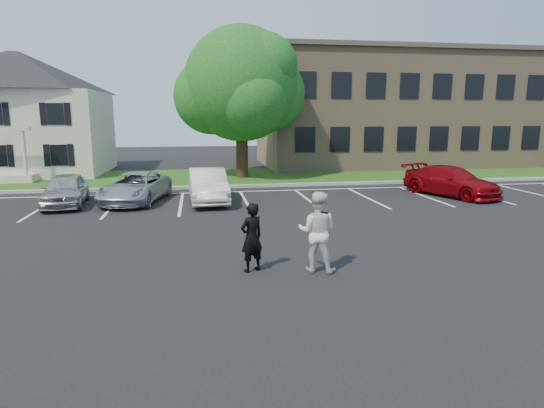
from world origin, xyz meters
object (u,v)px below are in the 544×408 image
at_px(car_silver_minivan, 135,188).
at_px(car_white_sedan, 208,185).
at_px(man_white_shirt, 317,232).
at_px(car_silver_west, 65,190).
at_px(house, 20,114).
at_px(tree, 242,87).
at_px(man_black_suit, 252,237).
at_px(office_building, 407,110).
at_px(car_red_compact, 451,181).

xyz_separation_m(car_silver_minivan, car_white_sedan, (3.12, -0.46, 0.08)).
distance_m(man_white_shirt, car_silver_west, 12.73).
xyz_separation_m(house, car_silver_minivan, (8.25, -11.25, -3.19)).
height_order(tree, man_black_suit, tree).
height_order(office_building, man_white_shirt, office_building).
relative_size(man_black_suit, car_white_sedan, 0.39).
height_order(man_black_suit, car_silver_west, man_black_suit).
xyz_separation_m(car_white_sedan, car_red_compact, (11.32, -0.29, -0.04)).
bearing_deg(man_white_shirt, car_white_sedan, -53.25).
relative_size(office_building, tree, 2.55).
height_order(office_building, car_silver_west, office_building).
height_order(office_building, car_red_compact, office_building).
bearing_deg(car_silver_west, car_white_sedan, -7.08).
relative_size(tree, man_black_suit, 5.20).
distance_m(house, car_silver_minivan, 14.31).
height_order(house, tree, tree).
bearing_deg(car_silver_west, house, 109.72).
bearing_deg(car_silver_minivan, man_white_shirt, -48.10).
relative_size(man_white_shirt, car_silver_west, 0.50).
height_order(house, man_white_shirt, house).
distance_m(office_building, car_white_sedan, 21.09).
bearing_deg(office_building, car_white_sedan, -138.70).
distance_m(car_silver_west, car_silver_minivan, 2.81).
height_order(tree, car_white_sedan, tree).
height_order(car_silver_minivan, car_red_compact, car_red_compact).
relative_size(tree, man_white_shirt, 4.49).
bearing_deg(man_white_shirt, office_building, -96.91).
xyz_separation_m(office_building, tree, (-13.31, -6.36, 1.19)).
xyz_separation_m(tree, car_silver_west, (-8.23, -7.22, -4.68)).
xyz_separation_m(house, car_red_compact, (22.69, -12.01, -3.14)).
height_order(house, office_building, office_building).
relative_size(car_silver_minivan, car_red_compact, 0.98).
bearing_deg(house, office_building, 4.28).
bearing_deg(tree, office_building, 25.53).
relative_size(man_black_suit, car_red_compact, 0.36).
distance_m(house, man_white_shirt, 25.43).
bearing_deg(office_building, tree, -154.47).
bearing_deg(man_black_suit, man_white_shirt, 143.01).
bearing_deg(house, car_silver_minivan, -53.76).
bearing_deg(house, man_white_shirt, -57.10).
bearing_deg(tree, car_white_sedan, -107.44).
relative_size(tree, car_white_sedan, 2.01).
bearing_deg(man_black_suit, tree, -123.58).
distance_m(tree, car_silver_minivan, 9.98).
height_order(man_white_shirt, car_white_sedan, man_white_shirt).
distance_m(tree, car_silver_west, 11.91).
bearing_deg(man_black_suit, house, -88.26).
relative_size(man_black_suit, man_white_shirt, 0.86).
height_order(house, car_white_sedan, house).
bearing_deg(tree, house, 162.42).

